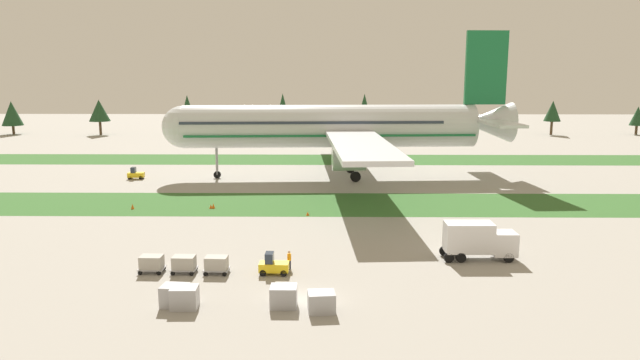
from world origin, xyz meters
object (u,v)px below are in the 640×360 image
Objects in this scene: cargo_dolly_second at (184,263)px; cargo_dolly_third at (152,263)px; taxiway_marker_0 at (133,206)px; taxiway_marker_2 at (213,206)px; catering_truck at (478,239)px; uld_container_3 at (322,302)px; taxiway_marker_1 at (308,214)px; pushback_tractor at (136,174)px; baggage_tug at (273,265)px; uld_container_1 at (184,297)px; uld_container_0 at (175,296)px; uld_container_2 at (284,297)px; cargo_dolly_lead at (216,263)px; ground_crew_marshaller at (289,259)px; airliner at (338,126)px; taxiway_marker_3 at (211,206)px.

cargo_dolly_second is 2.90m from cargo_dolly_third.
taxiway_marker_0 is 10.44m from taxiway_marker_2.
catering_truck is 3.49× the size of uld_container_3.
uld_container_3 is 29.40m from taxiway_marker_1.
pushback_tractor is 38.26m from taxiway_marker_1.
baggage_tug reaches higher than taxiway_marker_2.
catering_truck reaches higher than taxiway_marker_1.
catering_truck is 3.49× the size of uld_container_1.
uld_container_0 is 4.40× the size of taxiway_marker_1.
catering_truck is 21.11m from uld_container_2.
catering_truck is at bearing 101.65° from cargo_dolly_lead.
cargo_dolly_third is 12.20m from ground_crew_marshaller.
ground_crew_marshaller is (9.26, 1.09, 0.03)m from cargo_dolly_second.
ground_crew_marshaller is (-17.73, -3.07, -1.01)m from catering_truck.
airliner reaches higher than pushback_tractor.
baggage_tug is 31.86m from taxiway_marker_0.
uld_container_1 is 2.89× the size of taxiway_marker_0.
uld_container_3 is 3.75× the size of taxiway_marker_3.
airliner is 32.12× the size of cargo_dolly_lead.
catering_truck is (29.89, 4.08, 1.03)m from cargo_dolly_third.
uld_container_0 is at bearing 162.96° from airliner.
uld_container_3 is 2.95× the size of taxiway_marker_2.
baggage_tug is 9.85m from uld_container_0.
taxiway_marker_2 is at bearing 140.52° from airliner.
airliner is 10.32× the size of catering_truck.
cargo_dolly_third is 1.12× the size of uld_container_2.
uld_container_2 reaches higher than uld_container_3.
taxiway_marker_3 is (-5.38, 24.68, -0.65)m from cargo_dolly_lead.
ground_crew_marshaller is 8.50m from uld_container_2.
taxiway_marker_1 is (-4.20, -26.42, -8.44)m from airliner.
ground_crew_marshaller is (1.34, 1.32, 0.13)m from baggage_tug.
cargo_dolly_lead is 1.12× the size of uld_container_3.
taxiway_marker_1 is at bearing 175.33° from baggage_tug.
baggage_tug is at bearing 27.29° from pushback_tractor.
airliner is 135.09× the size of taxiway_marker_3.
cargo_dolly_lead is 5.80m from cargo_dolly_third.
ground_crew_marshaller is at bearing -80.77° from catering_truck.
cargo_dolly_second is 1.00× the size of cargo_dolly_third.
baggage_tug reaches higher than uld_container_0.
uld_container_3 is at bearing 174.40° from airliner.
taxiway_marker_1 is at bearing 72.06° from uld_container_0.
pushback_tractor is at bearing 90.00° from airliner.
catering_truck is at bearing 33.29° from uld_container_2.
cargo_dolly_lead is at bearing 76.07° from uld_container_0.
pushback_tractor is at bearing 107.02° from taxiway_marker_0.
baggage_tug reaches higher than taxiway_marker_0.
cargo_dolly_third reaches higher than taxiway_marker_2.
cargo_dolly_lead and cargo_dolly_second have the same top height.
cargo_dolly_third reaches higher than taxiway_marker_0.
taxiway_marker_3 is (-29.47, 20.44, -1.69)m from catering_truck.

